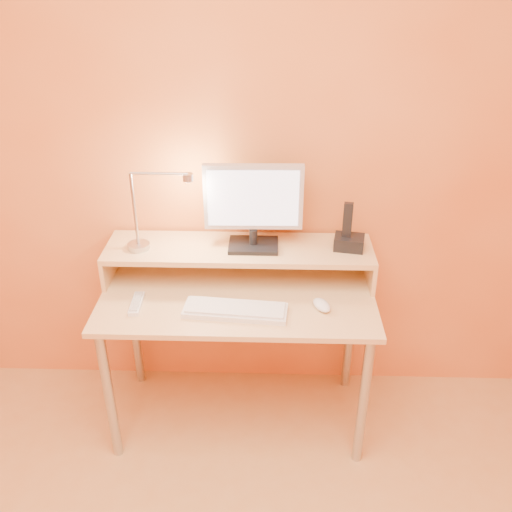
{
  "coord_description": "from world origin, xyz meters",
  "views": [
    {
      "loc": [
        0.14,
        -0.88,
        2.06
      ],
      "look_at": [
        0.08,
        1.13,
        0.94
      ],
      "focal_mm": 39.19,
      "sensor_mm": 36.0,
      "label": 1
    }
  ],
  "objects_px": {
    "monitor_panel": "(253,197)",
    "phone_dock": "(349,242)",
    "keyboard": "(235,311)",
    "mouse": "(322,305)",
    "lamp_base": "(139,246)",
    "remote_control": "(137,304)"
  },
  "relations": [
    {
      "from": "monitor_panel",
      "to": "phone_dock",
      "type": "xyz_separation_m",
      "value": [
        0.42,
        -0.01,
        -0.21
      ]
    },
    {
      "from": "keyboard",
      "to": "mouse",
      "type": "distance_m",
      "value": 0.36
    },
    {
      "from": "lamp_base",
      "to": "phone_dock",
      "type": "xyz_separation_m",
      "value": [
        0.94,
        0.03,
        0.02
      ]
    },
    {
      "from": "keyboard",
      "to": "mouse",
      "type": "bearing_deg",
      "value": 12.01
    },
    {
      "from": "remote_control",
      "to": "lamp_base",
      "type": "bearing_deg",
      "value": 93.88
    },
    {
      "from": "phone_dock",
      "to": "keyboard",
      "type": "bearing_deg",
      "value": -139.2
    },
    {
      "from": "lamp_base",
      "to": "remote_control",
      "type": "xyz_separation_m",
      "value": [
        0.02,
        -0.22,
        -0.16
      ]
    },
    {
      "from": "lamp_base",
      "to": "keyboard",
      "type": "distance_m",
      "value": 0.54
    },
    {
      "from": "lamp_base",
      "to": "keyboard",
      "type": "height_order",
      "value": "lamp_base"
    },
    {
      "from": "phone_dock",
      "to": "remote_control",
      "type": "bearing_deg",
      "value": -154.51
    },
    {
      "from": "phone_dock",
      "to": "mouse",
      "type": "distance_m",
      "value": 0.33
    },
    {
      "from": "monitor_panel",
      "to": "lamp_base",
      "type": "bearing_deg",
      "value": -176.68
    },
    {
      "from": "monitor_panel",
      "to": "remote_control",
      "type": "relative_size",
      "value": 2.61
    },
    {
      "from": "monitor_panel",
      "to": "mouse",
      "type": "xyz_separation_m",
      "value": [
        0.3,
        -0.25,
        -0.38
      ]
    },
    {
      "from": "lamp_base",
      "to": "remote_control",
      "type": "bearing_deg",
      "value": -84.38
    },
    {
      "from": "remote_control",
      "to": "mouse",
      "type": "bearing_deg",
      "value": -1.65
    },
    {
      "from": "remote_control",
      "to": "phone_dock",
      "type": "bearing_deg",
      "value": 13.3
    },
    {
      "from": "phone_dock",
      "to": "lamp_base",
      "type": "bearing_deg",
      "value": -167.7
    },
    {
      "from": "lamp_base",
      "to": "remote_control",
      "type": "distance_m",
      "value": 0.27
    },
    {
      "from": "mouse",
      "to": "remote_control",
      "type": "xyz_separation_m",
      "value": [
        -0.79,
        -0.0,
        -0.01
      ]
    },
    {
      "from": "phone_dock",
      "to": "remote_control",
      "type": "height_order",
      "value": "phone_dock"
    },
    {
      "from": "lamp_base",
      "to": "remote_control",
      "type": "height_order",
      "value": "lamp_base"
    }
  ]
}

